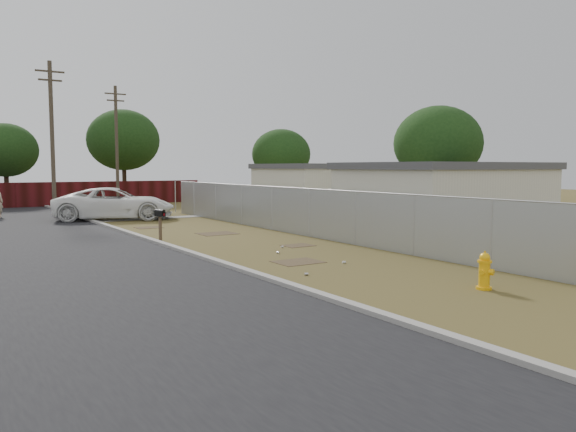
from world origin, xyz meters
TOP-DOWN VIEW (x-y plane):
  - ground at (0.00, 0.00)m, footprint 120.00×120.00m
  - street at (-6.76, 8.05)m, footprint 15.10×60.00m
  - chainlink_fence at (3.12, 1.03)m, footprint 0.10×27.06m
  - privacy_fence at (-6.00, 25.00)m, footprint 30.00×0.12m
  - utility_poles at (-3.67, 20.67)m, footprint 12.60×8.24m
  - houses at (9.70, 3.13)m, footprint 9.30×17.24m
  - horizon_trees at (0.84, 23.56)m, footprint 33.32×31.94m
  - fire_hydrant at (0.80, -10.59)m, footprint 0.47×0.47m
  - mailbox at (-2.60, 2.08)m, footprint 0.31×0.54m
  - pickup_truck at (-1.59, 12.03)m, footprint 7.03×5.00m
  - scattered_litter at (-0.40, -4.57)m, footprint 2.31×4.81m

SIDE VIEW (x-z plane):
  - ground at x=0.00m, z-range 0.00..0.00m
  - street at x=-6.76m, z-range -0.04..0.08m
  - scattered_litter at x=-0.40m, z-range 0.01..0.08m
  - fire_hydrant at x=0.80m, z-range -0.03..0.89m
  - chainlink_fence at x=3.12m, z-range -0.21..1.81m
  - pickup_truck at x=-1.59m, z-range 0.00..1.78m
  - privacy_fence at x=-6.00m, z-range 0.00..1.80m
  - mailbox at x=-2.60m, z-range 0.36..1.61m
  - houses at x=9.70m, z-range 0.01..3.11m
  - horizon_trees at x=0.84m, z-range 0.74..8.52m
  - utility_poles at x=-3.67m, z-range 0.19..9.19m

